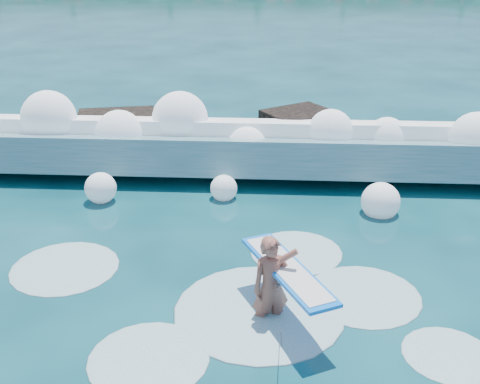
{
  "coord_description": "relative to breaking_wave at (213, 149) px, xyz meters",
  "views": [
    {
      "loc": [
        2.2,
        -9.8,
        6.36
      ],
      "look_at": [
        1.5,
        2.0,
        1.2
      ],
      "focal_mm": 45.0,
      "sensor_mm": 36.0,
      "label": 1
    }
  ],
  "objects": [
    {
      "name": "ground",
      "position": [
        -0.45,
        -6.44,
        -0.59
      ],
      "size": [
        200.0,
        200.0,
        0.0
      ],
      "primitive_type": "plane",
      "color": "#072F3A",
      "rests_on": "ground"
    },
    {
      "name": "wave_spray",
      "position": [
        -0.1,
        -0.04,
        0.48
      ],
      "size": [
        15.72,
        4.78,
        2.32
      ],
      "color": "white",
      "rests_on": "ground"
    },
    {
      "name": "breaking_wave",
      "position": [
        0.0,
        0.0,
        0.0
      ],
      "size": [
        19.54,
        2.98,
        1.68
      ],
      "color": "teal",
      "rests_on": "ground"
    },
    {
      "name": "rock_cluster",
      "position": [
        -0.56,
        1.59,
        -0.15
      ],
      "size": [
        8.32,
        3.37,
        1.39
      ],
      "color": "black",
      "rests_on": "ground"
    },
    {
      "name": "surfer_with_board",
      "position": [
        1.83,
        -7.26,
        0.12
      ],
      "size": [
        1.71,
        3.01,
        1.92
      ],
      "color": "#905243",
      "rests_on": "ground"
    },
    {
      "name": "surf_foam",
      "position": [
        1.27,
        -6.76,
        -0.59
      ],
      "size": [
        9.02,
        5.66,
        0.16
      ],
      "color": "silver",
      "rests_on": "ground"
    }
  ]
}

